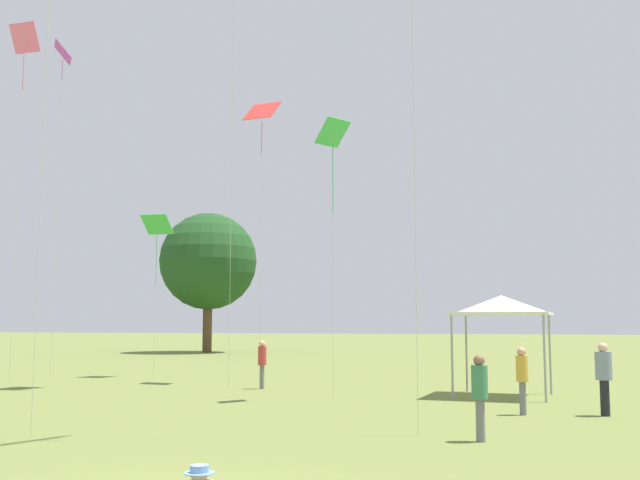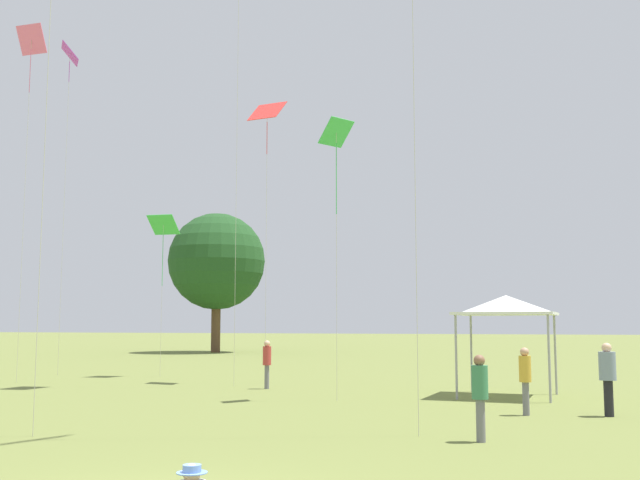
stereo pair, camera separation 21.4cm
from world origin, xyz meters
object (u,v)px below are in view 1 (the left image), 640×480
Objects in this scene: canopy_tent at (501,306)px; kite_3 at (262,116)px; distant_tree_0 at (208,261)px; kite_0 at (62,63)px; person_standing_4 at (522,374)px; person_standing_3 at (604,373)px; person_standing_1 at (480,389)px; kite_6 at (333,141)px; person_standing_2 at (262,359)px; kite_7 at (157,228)px; kite_2 at (24,48)px.

kite_3 is at bearing 162.53° from canopy_tent.
kite_0 is at bearing -80.19° from distant_tree_0.
kite_3 is at bearing -70.74° from person_standing_4.
person_standing_3 is at bearing -104.72° from kite_0.
person_standing_4 is at bearing -33.25° from person_standing_1.
kite_0 is at bearing -57.01° from person_standing_4.
kite_3 is 1.32× the size of kite_6.
kite_3 reaches higher than person_standing_1.
kite_6 is at bearing 10.97° from person_standing_1.
person_standing_2 is (-7.94, 9.48, 0.02)m from person_standing_1.
distant_tree_0 reaches higher than kite_7.
kite_7 is (-6.40, 4.23, 5.25)m from person_standing_2.
person_standing_2 is 9.30m from kite_7.
distant_tree_0 reaches higher than person_standing_3.
person_standing_3 is 0.12× the size of kite_0.
canopy_tent is at bearing -73.03° from person_standing_2.
kite_3 is at bearing -64.72° from kite_6.
person_standing_3 reaches higher than person_standing_4.
kite_3 reaches higher than kite_7.
kite_3 is 1.60× the size of kite_7.
canopy_tent is (-0.66, 4.57, 1.75)m from person_standing_4.
person_standing_3 is 0.16× the size of kite_3.
kite_2 is 1.68× the size of kite_6.
person_standing_4 is 0.15× the size of kite_3.
person_standing_3 is 42.57m from distant_tree_0.
kite_2 reaches higher than kite_3.
kite_0 is 2.17× the size of kite_7.
kite_0 is (-18.92, 4.08, 10.97)m from canopy_tent.
distant_tree_0 is at bearing 171.45° from kite_3.
person_standing_1 is 0.11× the size of kite_0.
kite_7 is (-16.91, 8.89, 5.21)m from person_standing_3.
canopy_tent reaches higher than person_standing_3.
kite_2 is at bearing -25.13° from kite_6.
person_standing_1 is 4.51m from person_standing_4.
person_standing_1 is at bearing 177.06° from kite_7.
person_standing_4 is 22.52m from kite_2.
canopy_tent is 0.22× the size of kite_2.
kite_0 is at bearing 167.83° from canopy_tent.
kite_0 reaches higher than kite_3.
kite_3 is at bearing 12.37° from person_standing_1.
kite_3 reaches higher than canopy_tent.
kite_0 reaches higher than kite_7.
kite_6 is (3.32, -3.03, 6.60)m from person_standing_2.
canopy_tent is 0.29× the size of kite_3.
kite_3 is (9.98, -1.27, -3.54)m from kite_0.
kite_2 reaches higher than kite_6.
canopy_tent is 0.21× the size of kite_0.
distant_tree_0 is (-5.40, 28.94, -5.94)m from kite_2.
kite_2 is 14.51m from kite_6.
person_standing_2 is 15.48m from kite_2.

